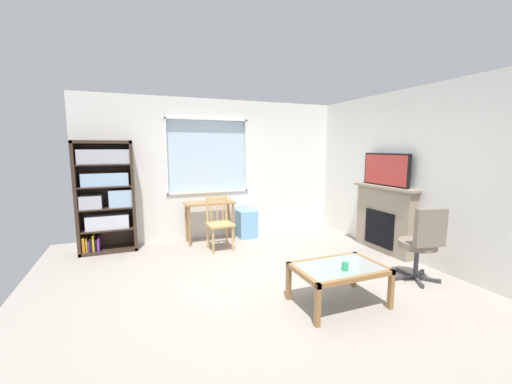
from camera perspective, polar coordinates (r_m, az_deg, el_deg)
The scene contains 12 objects.
ground at distance 4.37m, azimuth 0.97°, elevation -15.63°, with size 5.93×5.55×0.02m, color #9E9389.
wall_back_with_window at distance 6.18m, azimuth -6.96°, elevation 3.75°, with size 4.93×0.15×2.65m.
wall_right at distance 5.51m, azimuth 26.05°, elevation 2.86°, with size 0.12×4.75×2.65m, color silver.
bookshelf at distance 5.78m, azimuth -25.59°, elevation -0.24°, with size 0.90×0.38×1.86m.
desk_under_window at distance 5.87m, azimuth -8.43°, elevation -3.16°, with size 0.91×0.40×0.75m.
wooden_chair at distance 5.43m, azimuth -6.68°, elevation -5.63°, with size 0.44×0.42×0.90m.
plastic_drawer_unit at distance 6.20m, azimuth -1.78°, elevation -5.71°, with size 0.35×0.40×0.54m, color #72ADDB.
fireplace at distance 5.72m, azimuth 22.19°, elevation -4.47°, with size 0.26×1.25×1.12m.
tv at distance 5.60m, azimuth 22.51°, elevation 3.76°, with size 0.06×0.95×0.54m.
office_chair at distance 4.62m, azimuth 27.92°, elevation -7.82°, with size 0.58×0.60×1.00m.
coffee_table at distance 3.71m, azimuth 14.78°, elevation -13.77°, with size 0.98×0.66×0.44m.
sippy_cup at distance 3.58m, azimuth 15.87°, elevation -12.78°, with size 0.07×0.07×0.09m, color #33B770.
Camera 1 is at (-1.55, -3.69, 1.75)m, focal length 22.04 mm.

